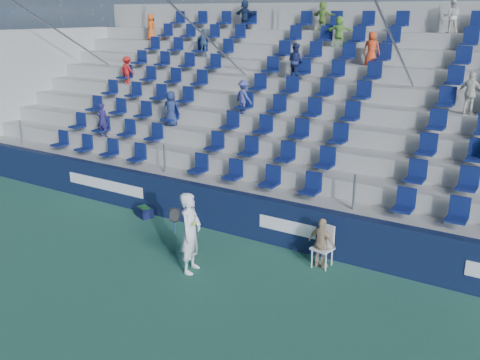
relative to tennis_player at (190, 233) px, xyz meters
name	(u,v)px	position (x,y,z in m)	size (l,w,h in m)	color
ground	(167,281)	(-0.16, -0.70, -0.97)	(70.00, 70.00, 0.00)	#2A634F
sponsor_wall	(241,214)	(-0.16, 2.45, -0.37)	(24.00, 0.32, 1.20)	#101A3B
grandstand	(320,126)	(-0.17, 7.54, 1.17)	(24.00, 8.17, 6.63)	#989893
tennis_player	(190,233)	(0.00, 0.00, 0.00)	(0.71, 0.80, 1.94)	white
line_judge_chair	(324,243)	(2.52, 1.95, -0.39)	(0.53, 0.55, 1.02)	white
line_judge	(322,243)	(2.52, 1.80, -0.35)	(0.73, 0.30, 1.24)	tan
ball_bin	(144,211)	(-3.31, 2.05, -0.81)	(0.63, 0.53, 0.30)	#10153D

